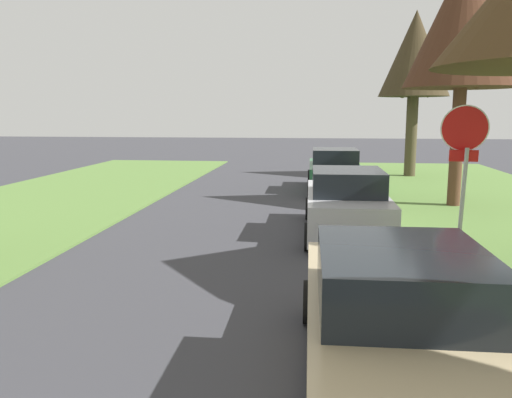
{
  "coord_description": "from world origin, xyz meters",
  "views": [
    {
      "loc": [
        1.6,
        -0.35,
        2.88
      ],
      "look_at": [
        0.5,
        9.15,
        1.3
      ],
      "focal_mm": 36.68,
      "sensor_mm": 36.0,
      "label": 1
    }
  ],
  "objects_px": {
    "street_tree_right_far": "(415,56)",
    "parked_sedan_tan": "(396,325)",
    "street_tree_right_mid_b": "(465,21)",
    "parked_sedan_green": "(334,172)",
    "stop_sign_far": "(464,153)",
    "parked_sedan_silver": "(346,204)"
  },
  "relations": [
    {
      "from": "parked_sedan_tan",
      "to": "street_tree_right_far",
      "type": "bearing_deg",
      "value": 79.97
    },
    {
      "from": "street_tree_right_mid_b",
      "to": "street_tree_right_far",
      "type": "relative_size",
      "value": 1.04
    },
    {
      "from": "stop_sign_far",
      "to": "parked_sedan_tan",
      "type": "height_order",
      "value": "stop_sign_far"
    },
    {
      "from": "street_tree_right_mid_b",
      "to": "street_tree_right_far",
      "type": "height_order",
      "value": "street_tree_right_mid_b"
    },
    {
      "from": "stop_sign_far",
      "to": "parked_sedan_green",
      "type": "distance_m",
      "value": 10.33
    },
    {
      "from": "stop_sign_far",
      "to": "street_tree_right_far",
      "type": "xyz_separation_m",
      "value": [
        1.67,
        14.82,
        3.15
      ]
    },
    {
      "from": "stop_sign_far",
      "to": "street_tree_right_far",
      "type": "bearing_deg",
      "value": 83.55
    },
    {
      "from": "parked_sedan_silver",
      "to": "parked_sedan_tan",
      "type": "bearing_deg",
      "value": -89.02
    },
    {
      "from": "street_tree_right_mid_b",
      "to": "parked_sedan_green",
      "type": "xyz_separation_m",
      "value": [
        -3.57,
        2.92,
        -4.8
      ]
    },
    {
      "from": "parked_sedan_silver",
      "to": "street_tree_right_mid_b",
      "type": "bearing_deg",
      "value": 49.78
    },
    {
      "from": "street_tree_right_mid_b",
      "to": "parked_sedan_silver",
      "type": "xyz_separation_m",
      "value": [
        -3.51,
        -4.15,
        -4.8
      ]
    },
    {
      "from": "street_tree_right_far",
      "to": "parked_sedan_tan",
      "type": "distance_m",
      "value": 19.83
    },
    {
      "from": "street_tree_right_far",
      "to": "parked_sedan_tan",
      "type": "height_order",
      "value": "street_tree_right_far"
    },
    {
      "from": "stop_sign_far",
      "to": "parked_sedan_silver",
      "type": "height_order",
      "value": "stop_sign_far"
    },
    {
      "from": "street_tree_right_far",
      "to": "parked_sedan_silver",
      "type": "distance_m",
      "value": 13.17
    },
    {
      "from": "stop_sign_far",
      "to": "street_tree_right_mid_b",
      "type": "xyz_separation_m",
      "value": [
        1.7,
        7.13,
        3.34
      ]
    },
    {
      "from": "stop_sign_far",
      "to": "street_tree_right_mid_b",
      "type": "bearing_deg",
      "value": 76.56
    },
    {
      "from": "parked_sedan_tan",
      "to": "street_tree_right_mid_b",
      "type": "bearing_deg",
      "value": 73.32
    },
    {
      "from": "street_tree_right_far",
      "to": "parked_sedan_silver",
      "type": "bearing_deg",
      "value": -106.39
    },
    {
      "from": "stop_sign_far",
      "to": "parked_sedan_silver",
      "type": "bearing_deg",
      "value": 121.28
    },
    {
      "from": "street_tree_right_far",
      "to": "parked_sedan_tan",
      "type": "xyz_separation_m",
      "value": [
        -3.36,
        -18.99,
        -4.61
      ]
    },
    {
      "from": "stop_sign_far",
      "to": "street_tree_right_mid_b",
      "type": "relative_size",
      "value": 0.4
    }
  ]
}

